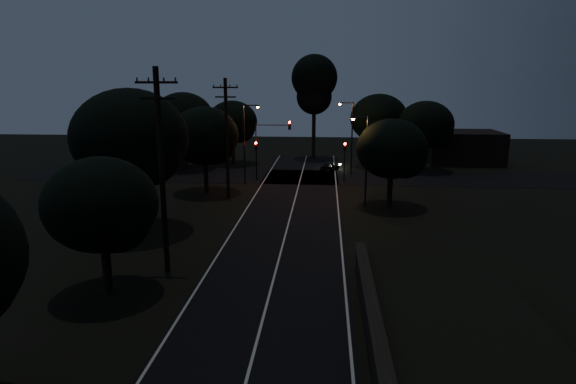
{
  "coord_description": "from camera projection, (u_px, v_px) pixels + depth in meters",
  "views": [
    {
      "loc": [
        2.64,
        -9.4,
        10.31
      ],
      "look_at": [
        0.0,
        24.0,
        2.5
      ],
      "focal_mm": 30.0,
      "sensor_mm": 36.0,
      "label": 1
    }
  ],
  "objects": [
    {
      "name": "signal_mast",
      "position": [
        272.0,
        139.0,
        49.73
      ],
      "size": [
        3.7,
        0.35,
        6.25
      ],
      "color": "black",
      "rests_on": "ground"
    },
    {
      "name": "tree_right_a",
      "position": [
        394.0,
        151.0,
        38.97
      ],
      "size": [
        5.75,
        5.75,
        7.31
      ],
      "color": "black",
      "rests_on": "ground"
    },
    {
      "name": "tall_pine",
      "position": [
        314.0,
        84.0,
        62.76
      ],
      "size": [
        5.99,
        5.99,
        13.62
      ],
      "color": "black",
      "rests_on": "ground"
    },
    {
      "name": "building_left",
      "position": [
        153.0,
        143.0,
        63.18
      ],
      "size": [
        10.0,
        8.0,
        4.4
      ],
      "primitive_type": "cube",
      "color": "black",
      "rests_on": "ground"
    },
    {
      "name": "signal_right",
      "position": [
        345.0,
        155.0,
        49.49
      ],
      "size": [
        0.28,
        0.35,
        4.1
      ],
      "color": "black",
      "rests_on": "ground"
    },
    {
      "name": "tree_left_c",
      "position": [
        134.0,
        141.0,
        32.21
      ],
      "size": [
        7.78,
        7.78,
        9.83
      ],
      "color": "black",
      "rests_on": "ground"
    },
    {
      "name": "streetlight_c",
      "position": [
        365.0,
        155.0,
        39.36
      ],
      "size": [
        1.46,
        0.26,
        7.5
      ],
      "color": "black",
      "rests_on": "ground"
    },
    {
      "name": "tree_left_d",
      "position": [
        206.0,
        138.0,
        44.01
      ],
      "size": [
        6.3,
        6.3,
        8.0
      ],
      "color": "black",
      "rests_on": "ground"
    },
    {
      "name": "streetlight_b",
      "position": [
        350.0,
        133.0,
        52.93
      ],
      "size": [
        1.66,
        0.26,
        8.0
      ],
      "color": "black",
      "rests_on": "ground"
    },
    {
      "name": "tree_far_ne",
      "position": [
        381.0,
        120.0,
        58.08
      ],
      "size": [
        6.9,
        6.9,
        8.73
      ],
      "color": "black",
      "rests_on": "ground"
    },
    {
      "name": "streetlight_a",
      "position": [
        246.0,
        138.0,
        47.91
      ],
      "size": [
        1.66,
        0.26,
        8.0
      ],
      "color": "black",
      "rests_on": "ground"
    },
    {
      "name": "tree_far_e",
      "position": [
        428.0,
        126.0,
        54.9
      ],
      "size": [
        6.34,
        6.34,
        8.04
      ],
      "color": "black",
      "rests_on": "ground"
    },
    {
      "name": "tree_left_b",
      "position": [
        104.0,
        207.0,
        22.81
      ],
      "size": [
        5.37,
        5.37,
        6.82
      ],
      "color": "black",
      "rests_on": "ground"
    },
    {
      "name": "tree_far_w",
      "position": [
        185.0,
        120.0,
        55.92
      ],
      "size": [
        7.04,
        7.04,
        8.98
      ],
      "color": "black",
      "rests_on": "ground"
    },
    {
      "name": "car",
      "position": [
        330.0,
        166.0,
        55.96
      ],
      "size": [
        2.5,
        3.44,
        1.09
      ],
      "primitive_type": "imported",
      "rotation": [
        0.0,
        0.0,
        2.71
      ],
      "color": "black",
      "rests_on": "ground"
    },
    {
      "name": "utility_pole_far",
      "position": [
        227.0,
        137.0,
        41.95
      ],
      "size": [
        2.2,
        0.3,
        10.5
      ],
      "color": "black",
      "rests_on": "ground"
    },
    {
      "name": "building_right",
      "position": [
        462.0,
        147.0,
        61.14
      ],
      "size": [
        9.0,
        7.0,
        4.0
      ],
      "primitive_type": "cube",
      "color": "black",
      "rests_on": "ground"
    },
    {
      "name": "utility_pole_mid",
      "position": [
        162.0,
        169.0,
        25.39
      ],
      "size": [
        2.2,
        0.3,
        11.0
      ],
      "color": "black",
      "rests_on": "ground"
    },
    {
      "name": "road_surface",
      "position": [
        294.0,
        201.0,
        41.88
      ],
      "size": [
        60.0,
        70.0,
        0.03
      ],
      "color": "black",
      "rests_on": "ground"
    },
    {
      "name": "signal_left",
      "position": [
        256.0,
        153.0,
        50.2
      ],
      "size": [
        0.28,
        0.35,
        4.1
      ],
      "color": "black",
      "rests_on": "ground"
    },
    {
      "name": "tree_far_nw",
      "position": [
        234.0,
        123.0,
        59.6
      ],
      "size": [
        6.22,
        6.22,
        7.88
      ],
      "color": "black",
      "rests_on": "ground"
    }
  ]
}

